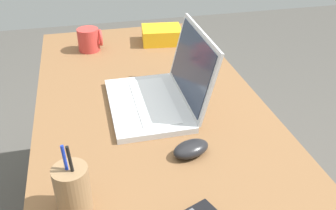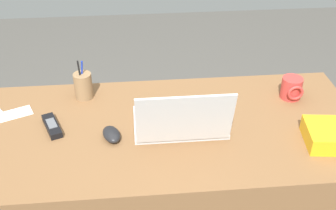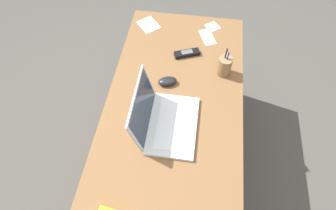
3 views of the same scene
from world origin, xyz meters
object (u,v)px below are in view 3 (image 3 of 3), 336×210
laptop (164,120)px  pen_holder (224,66)px  cordless_phone (187,53)px  computer_mouse (167,81)px

laptop → pen_holder: laptop is taller
cordless_phone → pen_holder: size_ratio=0.87×
laptop → cordless_phone: laptop is taller
laptop → computer_mouse: bearing=4.2°
cordless_phone → laptop: bearing=172.7°
computer_mouse → pen_holder: pen_holder is taller
computer_mouse → laptop: bearing=165.8°
laptop → cordless_phone: size_ratio=2.28×
laptop → pen_holder: 0.47m
laptop → cordless_phone: 0.49m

